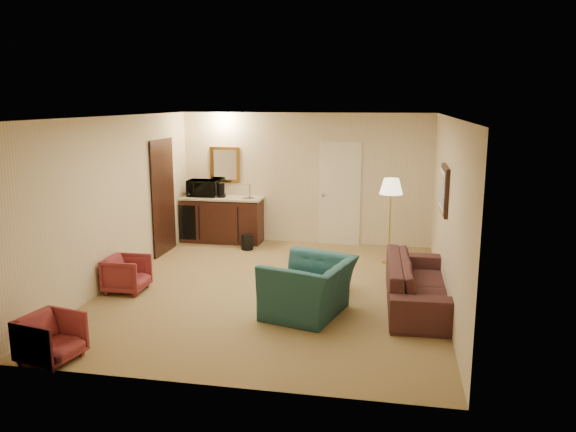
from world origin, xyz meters
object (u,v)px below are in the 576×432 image
floor_lamp (390,221)px  waste_bin (247,242)px  coffee_table (328,278)px  coffee_maker (221,190)px  wetbar_cabinet (222,220)px  rose_chair_far (51,336)px  teal_armchair (309,278)px  microwave (203,186)px  sofa (420,275)px  rose_chair_near (127,272)px

floor_lamp → waste_bin: 2.80m
coffee_table → coffee_maker: bearing=133.5°
wetbar_cabinet → rose_chair_far: size_ratio=2.80×
rose_chair_far → teal_armchair: bearing=-42.1°
coffee_maker → microwave: bearing=-173.2°
sofa → teal_armchair: 1.60m
waste_bin → microwave: (-1.06, 0.57, 0.98)m
sofa → rose_chair_far: sofa is taller
coffee_maker → teal_armchair: bearing=-41.7°
microwave → rose_chair_far: bearing=-89.6°
teal_armchair → microwave: (-2.73, 3.67, 0.62)m
wetbar_cabinet → coffee_table: (2.47, -2.63, -0.26)m
rose_chair_near → floor_lamp: (3.85, 2.30, 0.46)m
sofa → waste_bin: bearing=49.7°
teal_armchair → floor_lamp: 2.91m
coffee_table → sofa: bearing=-15.8°
teal_armchair → microwave: bearing=-127.7°
wetbar_cabinet → microwave: microwave is taller
rose_chair_near → coffee_maker: size_ratio=2.06×
sofa → microwave: microwave is taller
coffee_table → waste_bin: (-1.82, 2.11, -0.06)m
sofa → rose_chair_near: (-4.30, -0.21, -0.15)m
rose_chair_far → floor_lamp: bearing=-26.5°
teal_armchair → floor_lamp: size_ratio=0.76×
coffee_table → waste_bin: size_ratio=2.40×
coffee_maker → rose_chair_far: bearing=-77.1°
wetbar_cabinet → coffee_table: 3.61m
sofa → microwave: 5.25m
coffee_maker → floor_lamp: bearing=0.3°
rose_chair_near → waste_bin: size_ratio=2.05×
wetbar_cabinet → waste_bin: wetbar_cabinet is taller
teal_armchair → waste_bin: teal_armchair is taller
sofa → waste_bin: size_ratio=7.79×
rose_chair_near → microwave: microwave is taller
floor_lamp → waste_bin: floor_lamp is taller
floor_lamp → microwave: 3.90m
coffee_table → wetbar_cabinet: bearing=133.2°
rose_chair_far → wetbar_cabinet: bearing=8.9°
waste_bin → rose_chair_near: bearing=-113.1°
rose_chair_far → microwave: size_ratio=0.98×
rose_chair_near → floor_lamp: size_ratio=0.39×
wetbar_cabinet → coffee_table: wetbar_cabinet is taller
teal_armchair → coffee_table: (0.14, 0.99, -0.31)m
teal_armchair → floor_lamp: floor_lamp is taller
teal_armchair → waste_bin: 3.55m
teal_armchair → coffee_maker: 4.34m
wetbar_cabinet → sofa: 4.84m
waste_bin → coffee_maker: 1.24m
sofa → coffee_maker: (-3.81, 3.00, 0.62)m
rose_chair_far → microwave: 5.64m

